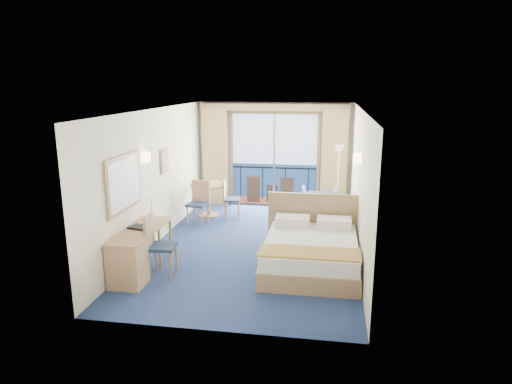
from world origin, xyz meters
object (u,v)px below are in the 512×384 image
(bed, at_px, (311,251))
(desk, at_px, (130,258))
(floor_lamp, at_px, (339,163))
(desk_chair, at_px, (157,242))
(table_chair_b, at_px, (199,200))
(nightstand, at_px, (345,232))
(armchair, at_px, (320,204))
(round_table, at_px, (209,192))
(table_chair_a, at_px, (229,196))

(bed, xyz_separation_m, desk, (-2.88, -1.06, 0.11))
(floor_lamp, bearing_deg, desk_chair, -128.08)
(desk, distance_m, table_chair_b, 3.27)
(nightstand, xyz_separation_m, armchair, (-0.54, 1.65, 0.14))
(round_table, height_order, table_chair_a, table_chair_a)
(nightstand, bearing_deg, bed, -114.85)
(armchair, bearing_deg, bed, 82.51)
(table_chair_b, bearing_deg, desk_chair, -80.76)
(armchair, distance_m, desk_chair, 4.54)
(bed, relative_size, table_chair_b, 2.10)
(floor_lamp, height_order, desk_chair, floor_lamp)
(bed, distance_m, desk, 3.07)
(floor_lamp, height_order, table_chair_a, floor_lamp)
(armchair, bearing_deg, round_table, -3.00)
(floor_lamp, relative_size, table_chair_a, 1.93)
(floor_lamp, xyz_separation_m, table_chair_a, (-2.59, -0.36, -0.82))
(nightstand, height_order, desk, desk)
(desk_chair, bearing_deg, bed, -79.36)
(nightstand, height_order, floor_lamp, floor_lamp)
(nightstand, bearing_deg, round_table, 154.99)
(armchair, distance_m, floor_lamp, 1.05)
(nightstand, distance_m, desk, 4.25)
(floor_lamp, height_order, table_chair_b, floor_lamp)
(desk_chair, bearing_deg, nightstand, -61.86)
(armchair, relative_size, desk, 0.52)
(desk, relative_size, table_chair_a, 1.79)
(desk_chair, distance_m, table_chair_b, 2.89)
(desk, bearing_deg, armchair, 53.94)
(desk, height_order, table_chair_a, table_chair_a)
(desk_chair, height_order, table_chair_b, desk_chair)
(nightstand, xyz_separation_m, floor_lamp, (-0.14, 1.85, 1.09))
(armchair, relative_size, table_chair_b, 0.84)
(floor_lamp, bearing_deg, table_chair_a, -172.13)
(nightstand, distance_m, round_table, 3.59)
(floor_lamp, bearing_deg, armchair, -153.40)
(nightstand, height_order, armchair, armchair)
(armchair, height_order, table_chair_b, table_chair_b)
(nightstand, relative_size, round_table, 0.56)
(floor_lamp, distance_m, table_chair_b, 3.39)
(floor_lamp, xyz_separation_m, round_table, (-3.09, -0.34, -0.73))
(armchair, distance_m, table_chair_a, 2.20)
(nightstand, distance_m, table_chair_a, 3.12)
(nightstand, bearing_deg, table_chair_a, 151.36)
(desk, xyz_separation_m, desk_chair, (0.31, 0.37, 0.17))
(armchair, height_order, desk, armchair)
(nightstand, relative_size, armchair, 0.58)
(floor_lamp, bearing_deg, table_chair_b, -162.36)
(table_chair_a, xyz_separation_m, table_chair_b, (-0.56, -0.64, 0.05))
(bed, distance_m, table_chair_b, 3.46)
(bed, bearing_deg, floor_lamp, 81.40)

